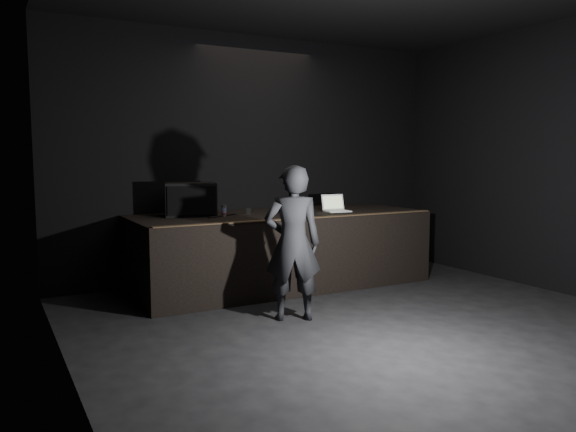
# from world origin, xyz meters

# --- Properties ---
(ground) EXTENTS (7.00, 7.00, 0.00)m
(ground) POSITION_xyz_m (0.00, 0.00, 0.00)
(ground) COLOR black
(ground) RESTS_ON ground
(room_walls) EXTENTS (6.10, 7.10, 3.52)m
(room_walls) POSITION_xyz_m (0.00, 0.00, 2.02)
(room_walls) COLOR black
(room_walls) RESTS_ON ground
(stage_riser) EXTENTS (4.00, 1.50, 1.00)m
(stage_riser) POSITION_xyz_m (0.00, 2.73, 0.50)
(stage_riser) COLOR black
(stage_riser) RESTS_ON ground
(riser_lip) EXTENTS (3.92, 0.10, 0.01)m
(riser_lip) POSITION_xyz_m (0.00, 2.02, 1.01)
(riser_lip) COLOR brown
(riser_lip) RESTS_ON stage_riser
(stage_monitor) EXTENTS (0.75, 0.63, 0.43)m
(stage_monitor) POSITION_xyz_m (-1.18, 2.98, 1.22)
(stage_monitor) COLOR black
(stage_monitor) RESTS_ON stage_riser
(cable) EXTENTS (0.84, 0.49, 0.02)m
(cable) POSITION_xyz_m (-0.68, 2.81, 1.01)
(cable) COLOR black
(cable) RESTS_ON stage_riser
(laptop) EXTENTS (0.37, 0.34, 0.23)m
(laptop) POSITION_xyz_m (0.79, 2.58, 1.06)
(laptop) COLOR silver
(laptop) RESTS_ON stage_riser
(beer_can) EXTENTS (0.06, 0.06, 0.15)m
(beer_can) POSITION_xyz_m (-0.84, 2.71, 1.08)
(beer_can) COLOR silver
(beer_can) RESTS_ON stage_riser
(plastic_cup) EXTENTS (0.07, 0.07, 0.09)m
(plastic_cup) POSITION_xyz_m (-0.48, 2.72, 1.04)
(plastic_cup) COLOR white
(plastic_cup) RESTS_ON stage_riser
(wii_remote) EXTENTS (0.05, 0.15, 0.03)m
(wii_remote) POSITION_xyz_m (-0.04, 2.13, 1.01)
(wii_remote) COLOR white
(wii_remote) RESTS_ON stage_riser
(person) EXTENTS (0.72, 0.60, 1.68)m
(person) POSITION_xyz_m (-0.64, 1.23, 0.84)
(person) COLOR black
(person) RESTS_ON ground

